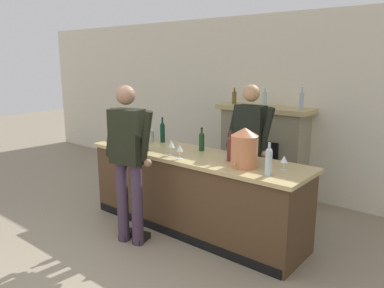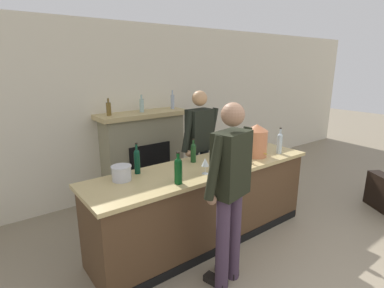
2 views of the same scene
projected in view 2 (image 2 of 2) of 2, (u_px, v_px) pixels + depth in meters
name	position (u px, v px, depth m)	size (l,w,h in m)	color
wall_back_panel	(143.00, 110.00, 5.01)	(12.00, 0.07, 2.75)	beige
bar_counter	(205.00, 203.00, 3.65)	(2.89, 0.79, 0.96)	#4D3520
fireplace_stone	(144.00, 153.00, 4.89)	(1.46, 0.52, 1.70)	gray
person_customer	(230.00, 189.00, 2.76)	(0.65, 0.36, 1.81)	#402F42
person_bartender	(200.00, 147.00, 4.24)	(0.66, 0.32, 1.77)	#2F3D48
copper_dispenser	(256.00, 140.00, 3.85)	(0.29, 0.33, 0.42)	#BD6F46
ice_bucket_steel	(122.00, 173.00, 3.07)	(0.21, 0.21, 0.16)	silver
wine_bottle_port_short	(178.00, 170.00, 2.97)	(0.08, 0.08, 0.33)	#093F16
wine_bottle_chardonnay_pale	(193.00, 152.00, 3.63)	(0.07, 0.07, 0.29)	#173B19
wine_bottle_burgundy_dark	(235.00, 146.00, 3.81)	(0.08, 0.08, 0.35)	maroon
wine_bottle_merlot_tall	(280.00, 142.00, 3.98)	(0.07, 0.07, 0.35)	#A8BAC2
wine_bottle_rose_blush	(137.00, 160.00, 3.25)	(0.07, 0.07, 0.35)	#083321
wine_glass_front_right	(205.00, 163.00, 3.24)	(0.08, 0.08, 0.18)	silver
wine_glass_near_bucket	(223.00, 162.00, 3.30)	(0.08, 0.08, 0.17)	silver
wine_glass_back_row	(262.00, 141.00, 4.24)	(0.08, 0.08, 0.14)	silver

